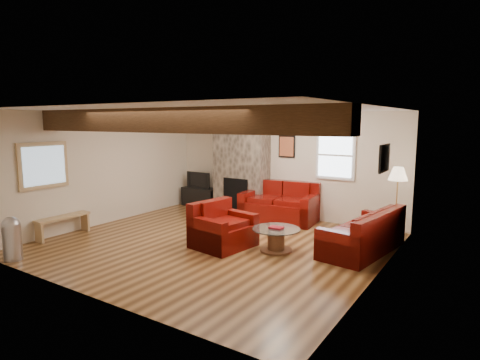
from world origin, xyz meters
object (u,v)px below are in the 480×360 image
Objects in this scene: sofa_three at (363,231)px; coffee_table at (276,240)px; armchair_red at (223,225)px; floor_lamp at (398,178)px; loveseat at (279,202)px; television at (200,180)px; tv_cabinet at (200,197)px.

sofa_three reaches higher than coffee_table.
armchair_red is (-2.22, -1.12, 0.04)m from sofa_three.
floor_lamp is at bearing 172.32° from sofa_three.
floor_lamp reaches higher than loveseat.
armchair_red is at bearing -95.21° from loveseat.
floor_lamp is at bearing -7.17° from loveseat.
television is at bearing 147.24° from coffee_table.
tv_cabinet is at bearing -98.32° from sofa_three.
loveseat reaches higher than sofa_three.
armchair_red is at bearing -138.75° from floor_lamp.
loveseat reaches higher than tv_cabinet.
television is (-4.83, 1.45, 0.35)m from sofa_three.
coffee_table is at bearing -69.94° from loveseat.
armchair_red is 1.19× the size of coffee_table.
floor_lamp is at bearing 50.30° from coffee_table.
coffee_table is (0.97, -1.98, -0.24)m from loveseat.
coffee_table is at bearing -32.76° from television.
floor_lamp reaches higher than tv_cabinet.
television reaches higher than tv_cabinet.
floor_lamp reaches higher than sofa_three.
sofa_three is 5.05m from tv_cabinet.
loveseat is at bearing -6.65° from television.
tv_cabinet is (-2.57, 0.30, -0.20)m from loveseat.
sofa_three is 1.43m from floor_lamp.
loveseat is 2.60m from tv_cabinet.
loveseat is 2.69m from floor_lamp.
tv_cabinet is (-4.83, 1.45, -0.12)m from sofa_three.
floor_lamp is (5.15, -0.35, 0.97)m from tv_cabinet.
floor_lamp reaches higher than armchair_red.
armchair_red is at bearing -44.67° from television.
sofa_three is 2.54m from loveseat.
television reaches higher than loveseat.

